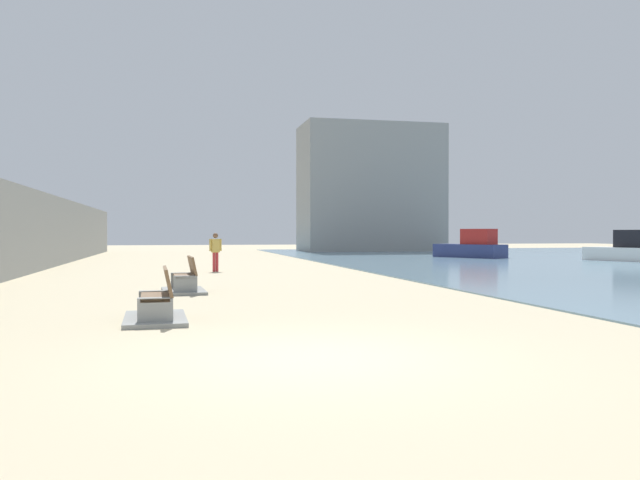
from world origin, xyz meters
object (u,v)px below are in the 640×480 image
Objects in this scene: boat_nearest at (472,247)px; boat_distant at (627,250)px; bench_near at (157,308)px; bench_far at (185,284)px; person_walking at (215,249)px.

boat_distant is at bearing -46.09° from boat_nearest.
boat_nearest reaches higher than bench_near.
bench_near and bench_far have the same top height.
boat_nearest is (18.29, 20.08, 0.47)m from bench_far.
boat_distant reaches higher than bench_far.
bench_near is 1.33× the size of person_walking.
bench_near is at bearing -97.84° from person_walking.
boat_nearest is at bearing 133.91° from boat_distant.
person_walking is (1.44, 9.26, 0.69)m from bench_far.
bench_near is 0.45× the size of boat_nearest.
boat_nearest reaches higher than boat_distant.
boat_nearest is at bearing 53.72° from bench_near.
person_walking is (2.06, 14.94, 0.69)m from bench_near.
boat_distant is (24.53, 13.60, 0.43)m from bench_far.
person_walking is 20.03m from boat_nearest.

